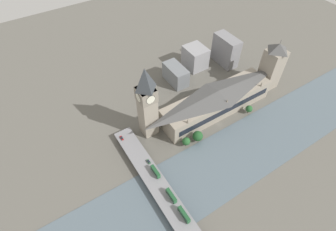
{
  "coord_description": "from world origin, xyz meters",
  "views": [
    {
      "loc": [
        -103.22,
        120.51,
        181.22
      ],
      "look_at": [
        20.61,
        41.79,
        17.82
      ],
      "focal_mm": 28.0,
      "sensor_mm": 36.0,
      "label": 1
    }
  ],
  "objects_px": {
    "car_southbound_lead": "(122,138)",
    "road_bridge": "(164,196)",
    "double_decker_bus_lead": "(155,171)",
    "car_northbound_tail": "(149,162)",
    "double_decker_bus_mid": "(171,196)",
    "double_decker_bus_rear": "(184,214)",
    "victoria_tower": "(272,66)",
    "clock_tower": "(147,102)",
    "parliament_hall": "(217,101)"
  },
  "relations": [
    {
      "from": "victoria_tower",
      "to": "car_southbound_lead",
      "type": "xyz_separation_m",
      "value": [
        12.87,
        157.26,
        -18.33
      ]
    },
    {
      "from": "double_decker_bus_lead",
      "to": "car_northbound_tail",
      "type": "xyz_separation_m",
      "value": [
        11.22,
        -0.36,
        -1.84
      ]
    },
    {
      "from": "double_decker_bus_rear",
      "to": "car_southbound_lead",
      "type": "bearing_deg",
      "value": 4.79
    },
    {
      "from": "car_southbound_lead",
      "to": "double_decker_bus_lead",
      "type": "bearing_deg",
      "value": -170.54
    },
    {
      "from": "clock_tower",
      "to": "double_decker_bus_lead",
      "type": "height_order",
      "value": "clock_tower"
    },
    {
      "from": "parliament_hall",
      "to": "car_southbound_lead",
      "type": "height_order",
      "value": "parliament_hall"
    },
    {
      "from": "car_southbound_lead",
      "to": "clock_tower",
      "type": "bearing_deg",
      "value": -92.7
    },
    {
      "from": "double_decker_bus_rear",
      "to": "car_northbound_tail",
      "type": "xyz_separation_m",
      "value": [
        49.11,
        -0.78,
        -1.97
      ]
    },
    {
      "from": "car_southbound_lead",
      "to": "road_bridge",
      "type": "bearing_deg",
      "value": -176.51
    },
    {
      "from": "parliament_hall",
      "to": "car_northbound_tail",
      "type": "bearing_deg",
      "value": 102.98
    },
    {
      "from": "double_decker_bus_mid",
      "to": "double_decker_bus_rear",
      "type": "relative_size",
      "value": 0.94
    },
    {
      "from": "car_northbound_tail",
      "to": "road_bridge",
      "type": "bearing_deg",
      "value": 172.59
    },
    {
      "from": "car_northbound_tail",
      "to": "double_decker_bus_mid",
      "type": "bearing_deg",
      "value": 178.77
    },
    {
      "from": "double_decker_bus_lead",
      "to": "double_decker_bus_mid",
      "type": "xyz_separation_m",
      "value": [
        -22.28,
        0.35,
        0.12
      ]
    },
    {
      "from": "parliament_hall",
      "to": "victoria_tower",
      "type": "distance_m",
      "value": 67.96
    },
    {
      "from": "double_decker_bus_rear",
      "to": "victoria_tower",
      "type": "bearing_deg",
      "value": -65.6
    },
    {
      "from": "victoria_tower",
      "to": "double_decker_bus_rear",
      "type": "distance_m",
      "value": 166.03
    },
    {
      "from": "double_decker_bus_lead",
      "to": "double_decker_bus_rear",
      "type": "distance_m",
      "value": 37.89
    },
    {
      "from": "road_bridge",
      "to": "car_northbound_tail",
      "type": "distance_m",
      "value": 29.74
    },
    {
      "from": "parliament_hall",
      "to": "double_decker_bus_mid",
      "type": "xyz_separation_m",
      "value": [
        -52.6,
        83.56,
        -4.05
      ]
    },
    {
      "from": "car_southbound_lead",
      "to": "car_northbound_tail",
      "type": "bearing_deg",
      "value": -166.69
    },
    {
      "from": "double_decker_bus_lead",
      "to": "car_southbound_lead",
      "type": "bearing_deg",
      "value": 9.46
    },
    {
      "from": "clock_tower",
      "to": "victoria_tower",
      "type": "bearing_deg",
      "value": -95.06
    },
    {
      "from": "parliament_hall",
      "to": "road_bridge",
      "type": "bearing_deg",
      "value": 119.25
    },
    {
      "from": "victoria_tower",
      "to": "road_bridge",
      "type": "height_order",
      "value": "victoria_tower"
    },
    {
      "from": "clock_tower",
      "to": "double_decker_bus_mid",
      "type": "distance_m",
      "value": 72.58
    },
    {
      "from": "clock_tower",
      "to": "double_decker_bus_rear",
      "type": "height_order",
      "value": "clock_tower"
    },
    {
      "from": "double_decker_bus_rear",
      "to": "car_southbound_lead",
      "type": "height_order",
      "value": "double_decker_bus_rear"
    },
    {
      "from": "road_bridge",
      "to": "double_decker_bus_rear",
      "type": "bearing_deg",
      "value": -171.18
    },
    {
      "from": "double_decker_bus_lead",
      "to": "double_decker_bus_mid",
      "type": "height_order",
      "value": "double_decker_bus_mid"
    },
    {
      "from": "road_bridge",
      "to": "double_decker_bus_lead",
      "type": "relative_size",
      "value": 12.83
    },
    {
      "from": "victoria_tower",
      "to": "double_decker_bus_lead",
      "type": "height_order",
      "value": "victoria_tower"
    },
    {
      "from": "clock_tower",
      "to": "car_southbound_lead",
      "type": "bearing_deg",
      "value": 87.3
    },
    {
      "from": "victoria_tower",
      "to": "clock_tower",
      "type": "bearing_deg",
      "value": 84.94
    },
    {
      "from": "road_bridge",
      "to": "car_southbound_lead",
      "type": "relative_size",
      "value": 29.14
    },
    {
      "from": "parliament_hall",
      "to": "car_northbound_tail",
      "type": "xyz_separation_m",
      "value": [
        -19.1,
        82.84,
        -6.02
      ]
    },
    {
      "from": "parliament_hall",
      "to": "car_southbound_lead",
      "type": "distance_m",
      "value": 91.54
    },
    {
      "from": "parliament_hall",
      "to": "double_decker_bus_lead",
      "type": "bearing_deg",
      "value": 110.02
    },
    {
      "from": "clock_tower",
      "to": "car_northbound_tail",
      "type": "xyz_separation_m",
      "value": [
        -30.82,
        17.94,
        -29.95
      ]
    },
    {
      "from": "victoria_tower",
      "to": "car_southbound_lead",
      "type": "height_order",
      "value": "victoria_tower"
    },
    {
      "from": "victoria_tower",
      "to": "double_decker_bus_lead",
      "type": "bearing_deg",
      "value": 101.44
    },
    {
      "from": "victoria_tower",
      "to": "double_decker_bus_rear",
      "type": "relative_size",
      "value": 4.52
    },
    {
      "from": "road_bridge",
      "to": "double_decker_bus_lead",
      "type": "height_order",
      "value": "double_decker_bus_lead"
    },
    {
      "from": "parliament_hall",
      "to": "car_northbound_tail",
      "type": "height_order",
      "value": "parliament_hall"
    },
    {
      "from": "double_decker_bus_mid",
      "to": "victoria_tower",
      "type": "bearing_deg",
      "value": -70.71
    },
    {
      "from": "parliament_hall",
      "to": "double_decker_bus_rear",
      "type": "height_order",
      "value": "parliament_hall"
    },
    {
      "from": "victoria_tower",
      "to": "car_southbound_lead",
      "type": "distance_m",
      "value": 158.85
    },
    {
      "from": "car_southbound_lead",
      "to": "victoria_tower",
      "type": "bearing_deg",
      "value": -94.68
    },
    {
      "from": "double_decker_bus_lead",
      "to": "car_northbound_tail",
      "type": "distance_m",
      "value": 11.38
    },
    {
      "from": "double_decker_bus_rear",
      "to": "car_southbound_lead",
      "type": "relative_size",
      "value": 2.48
    }
  ]
}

